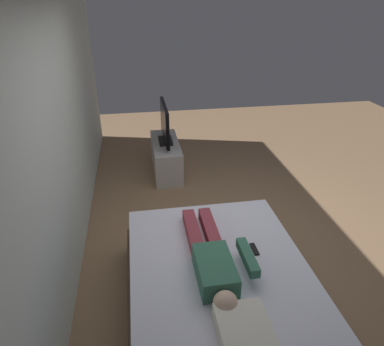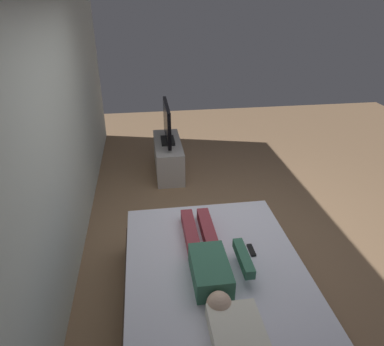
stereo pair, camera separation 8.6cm
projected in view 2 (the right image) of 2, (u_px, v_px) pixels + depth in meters
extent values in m
plane|color=#8C6B4C|center=(235.00, 243.00, 3.97)|extent=(10.00, 10.00, 0.00)
cube|color=silver|center=(61.00, 122.00, 3.45)|extent=(6.40, 0.10, 2.80)
cube|color=brown|center=(215.00, 303.00, 3.02)|extent=(1.99, 1.54, 0.30)
cube|color=white|center=(216.00, 280.00, 2.89)|extent=(1.91, 1.46, 0.24)
cube|color=silver|center=(238.00, 337.00, 2.22)|extent=(0.48, 0.34, 0.12)
cube|color=#387056|center=(210.00, 271.00, 2.70)|extent=(0.48, 0.28, 0.18)
sphere|color=beige|center=(219.00, 304.00, 2.41)|extent=(0.18, 0.18, 0.18)
cube|color=#993842|center=(208.00, 231.00, 3.20)|extent=(0.60, 0.11, 0.11)
cube|color=#993842|center=(190.00, 233.00, 3.18)|extent=(0.60, 0.11, 0.11)
cube|color=#387056|center=(243.00, 258.00, 2.77)|extent=(0.40, 0.08, 0.08)
cube|color=black|center=(251.00, 250.00, 3.03)|extent=(0.15, 0.04, 0.02)
cube|color=#B7B2AD|center=(168.00, 157.00, 5.44)|extent=(1.10, 0.40, 0.50)
cube|color=black|center=(168.00, 141.00, 5.31)|extent=(0.32, 0.20, 0.05)
cube|color=black|center=(167.00, 122.00, 5.17)|extent=(0.88, 0.05, 0.54)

